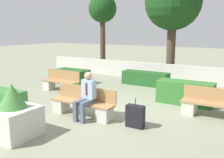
{
  "coord_description": "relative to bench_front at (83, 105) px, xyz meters",
  "views": [
    {
      "loc": [
        4.03,
        -6.43,
        2.5
      ],
      "look_at": [
        -0.09,
        0.5,
        0.9
      ],
      "focal_mm": 40.0,
      "sensor_mm": 36.0,
      "label": 1
    }
  ],
  "objects": [
    {
      "name": "planter_corner_left",
      "position": [
        -0.5,
        -1.99,
        0.19
      ],
      "size": [
        1.01,
        1.01,
        1.28
      ],
      "color": "beige",
      "rests_on": "ground_plane"
    },
    {
      "name": "suitcase",
      "position": [
        1.72,
        -0.01,
        -0.04
      ],
      "size": [
        0.48,
        0.22,
        0.79
      ],
      "color": "black",
      "rests_on": "ground_plane"
    },
    {
      "name": "bench_front",
      "position": [
        0.0,
        0.0,
        0.0
      ],
      "size": [
        2.06,
        0.48,
        0.84
      ],
      "color": "#A37A4C",
      "rests_on": "ground_plane"
    },
    {
      "name": "hedge_block_mid_right",
      "position": [
        2.28,
        2.76,
        0.05
      ],
      "size": [
        1.86,
        0.71,
        0.77
      ],
      "color": "#33702D",
      "rests_on": "ground_plane"
    },
    {
      "name": "hedge_block_near_left",
      "position": [
        -0.06,
        4.78,
        -0.03
      ],
      "size": [
        2.13,
        0.63,
        0.61
      ],
      "color": "#235623",
      "rests_on": "ground_plane"
    },
    {
      "name": "hedge_block_near_right",
      "position": [
        -2.93,
        -0.65,
        -0.05
      ],
      "size": [
        1.91,
        0.67,
        0.56
      ],
      "color": "#3D7A38",
      "rests_on": "ground_plane"
    },
    {
      "name": "tree_center_left",
      "position": [
        0.38,
        6.98,
        3.47
      ],
      "size": [
        2.82,
        2.82,
        5.27
      ],
      "color": "#473828",
      "rests_on": "ground_plane"
    },
    {
      "name": "person_seated_man",
      "position": [
        0.25,
        -0.14,
        0.41
      ],
      "size": [
        0.38,
        0.63,
        1.34
      ],
      "color": "#515B70",
      "rests_on": "ground_plane"
    },
    {
      "name": "bench_right_side",
      "position": [
        -2.62,
        1.94,
        -0.02
      ],
      "size": [
        1.68,
        0.48,
        0.84
      ],
      "rotation": [
        0.0,
        0.0,
        -0.03
      ],
      "color": "#A37A4C",
      "rests_on": "ground_plane"
    },
    {
      "name": "ground_plane",
      "position": [
        0.32,
        0.82,
        -0.33
      ],
      "size": [
        60.0,
        60.0,
        0.0
      ],
      "primitive_type": "plane",
      "color": "gray"
    },
    {
      "name": "perimeter_wall",
      "position": [
        0.32,
        6.35,
        0.07
      ],
      "size": [
        14.27,
        0.3,
        0.81
      ],
      "color": "beige",
      "rests_on": "ground_plane"
    },
    {
      "name": "tree_leftmost",
      "position": [
        -4.11,
        7.49,
        3.29
      ],
      "size": [
        1.7,
        1.7,
        4.6
      ],
      "color": "#473828",
      "rests_on": "ground_plane"
    },
    {
      "name": "bench_left_side",
      "position": [
        3.36,
        1.77,
        -0.01
      ],
      "size": [
        1.84,
        0.48,
        0.84
      ],
      "rotation": [
        0.0,
        0.0,
        -0.07
      ],
      "color": "#A37A4C",
      "rests_on": "ground_plane"
    },
    {
      "name": "hedge_block_mid_left",
      "position": [
        -3.23,
        3.39,
        -0.01
      ],
      "size": [
        1.62,
        0.82,
        0.65
      ],
      "color": "#235623",
      "rests_on": "ground_plane"
    }
  ]
}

